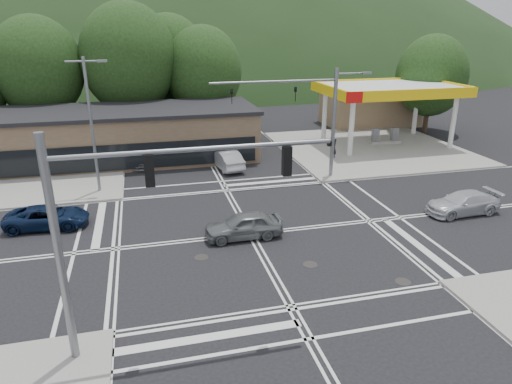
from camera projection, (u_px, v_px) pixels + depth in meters
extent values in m
plane|color=black|center=(251.00, 234.00, 25.16)|extent=(120.00, 120.00, 0.00)
cube|color=gray|center=(370.00, 148.00, 42.21)|extent=(16.00, 16.00, 0.15)
cube|color=gray|center=(17.00, 172.00, 35.31)|extent=(16.00, 16.00, 0.15)
cylinder|color=silver|center=(351.00, 128.00, 38.86)|extent=(0.44, 0.44, 5.00)
cylinder|color=silver|center=(325.00, 115.00, 44.31)|extent=(0.44, 0.44, 5.00)
cylinder|color=silver|center=(453.00, 122.00, 41.16)|extent=(0.44, 0.44, 5.00)
cylinder|color=silver|center=(416.00, 111.00, 46.61)|extent=(0.44, 0.44, 5.00)
cube|color=silver|center=(390.00, 88.00, 41.76)|extent=(12.00, 8.00, 0.60)
cube|color=yellow|center=(414.00, 95.00, 38.12)|extent=(12.20, 0.25, 0.90)
cube|color=yellow|center=(369.00, 83.00, 45.39)|extent=(12.20, 0.25, 0.90)
cube|color=yellow|center=(329.00, 91.00, 40.38)|extent=(0.25, 8.20, 0.90)
cube|color=yellow|center=(447.00, 86.00, 43.14)|extent=(0.25, 8.20, 0.90)
cube|color=red|center=(354.00, 97.00, 36.72)|extent=(1.40, 0.12, 0.90)
cube|color=gray|center=(384.00, 142.00, 43.52)|extent=(3.00, 1.00, 0.30)
cube|color=slate|center=(375.00, 136.00, 43.04)|extent=(0.60, 0.50, 1.30)
cube|color=slate|center=(394.00, 134.00, 43.50)|extent=(0.60, 0.50, 1.30)
cube|color=#846B4F|center=(370.00, 108.00, 51.81)|extent=(10.00, 6.00, 3.80)
cube|color=brown|center=(110.00, 137.00, 38.07)|extent=(24.00, 8.00, 4.00)
ellipsoid|color=#1F3618|center=(161.00, 73.00, 106.95)|extent=(252.00, 126.00, 140.00)
cylinder|color=#382619|center=(46.00, 119.00, 42.91)|extent=(0.50, 0.50, 4.84)
ellipsoid|color=black|center=(38.00, 67.00, 41.26)|extent=(8.00, 8.00, 9.20)
cylinder|color=#382619|center=(134.00, 113.00, 44.67)|extent=(0.50, 0.50, 5.28)
ellipsoid|color=black|center=(129.00, 58.00, 42.87)|extent=(9.00, 9.00, 10.35)
cylinder|color=#382619|center=(205.00, 114.00, 46.43)|extent=(0.50, 0.50, 4.40)
ellipsoid|color=black|center=(203.00, 71.00, 44.93)|extent=(7.60, 7.60, 8.74)
cylinder|color=#382619|center=(172.00, 107.00, 49.30)|extent=(0.50, 0.50, 4.84)
ellipsoid|color=black|center=(169.00, 62.00, 47.65)|extent=(8.40, 8.40, 9.66)
cylinder|color=#382619|center=(427.00, 113.00, 48.16)|extent=(0.50, 0.50, 3.96)
ellipsoid|color=black|center=(432.00, 76.00, 46.81)|extent=(7.20, 7.20, 8.28)
cylinder|color=slate|center=(92.00, 128.00, 29.82)|extent=(0.20, 0.20, 9.00)
cylinder|color=slate|center=(83.00, 61.00, 28.35)|extent=(2.20, 0.12, 0.12)
cube|color=slate|center=(102.00, 61.00, 28.61)|extent=(0.60, 0.25, 0.15)
cylinder|color=slate|center=(334.00, 125.00, 33.10)|extent=(0.28, 0.28, 8.00)
cylinder|color=slate|center=(275.00, 82.00, 30.95)|extent=(9.00, 0.16, 0.16)
imported|color=black|center=(295.00, 94.00, 31.61)|extent=(0.16, 0.20, 1.00)
imported|color=black|center=(232.00, 97.00, 30.58)|extent=(0.16, 0.20, 1.00)
cylinder|color=slate|center=(352.00, 73.00, 32.12)|extent=(2.40, 0.12, 0.12)
cube|color=slate|center=(367.00, 73.00, 32.38)|extent=(0.70, 0.30, 0.15)
cube|color=black|center=(329.00, 144.00, 33.53)|extent=(0.25, 0.30, 0.35)
cylinder|color=slate|center=(59.00, 256.00, 14.43)|extent=(0.28, 0.28, 8.00)
cylinder|color=slate|center=(196.00, 149.00, 14.35)|extent=(9.00, 0.16, 0.16)
cube|color=black|center=(149.00, 171.00, 14.21)|extent=(0.30, 0.25, 1.00)
cube|color=black|center=(287.00, 161.00, 15.25)|extent=(0.30, 0.25, 1.00)
imported|color=#0D1B39|center=(47.00, 217.00, 25.79)|extent=(4.66, 2.43, 1.25)
imported|color=slate|center=(244.00, 225.00, 24.53)|extent=(4.20, 1.69, 1.43)
imported|color=silver|center=(463.00, 203.00, 27.69)|extent=(4.65, 2.01, 1.33)
imported|color=#A1A3A7|center=(227.00, 159.00, 36.32)|extent=(2.23, 4.68, 1.48)
imported|color=white|center=(236.00, 142.00, 41.17)|extent=(1.93, 4.78, 1.63)
imported|color=slate|center=(142.00, 157.00, 37.29)|extent=(1.94, 4.57, 1.31)
imported|color=black|center=(334.00, 148.00, 38.53)|extent=(0.72, 0.68, 1.67)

